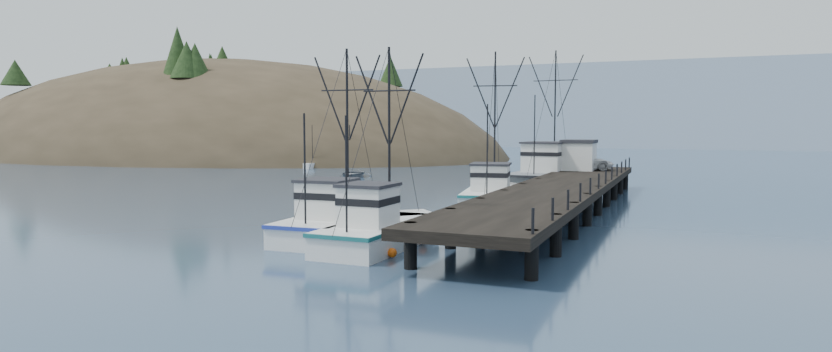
# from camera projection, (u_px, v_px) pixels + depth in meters

# --- Properties ---
(ground) EXTENTS (400.00, 400.00, 0.00)m
(ground) POSITION_uv_depth(u_px,v_px,m) (249.00, 236.00, 35.68)
(ground) COLOR navy
(ground) RESTS_ON ground
(pier) EXTENTS (6.00, 44.00, 2.00)m
(pier) POSITION_uv_depth(u_px,v_px,m) (560.00, 189.00, 44.81)
(pier) COLOR black
(pier) RESTS_ON ground
(headland) EXTENTS (134.80, 78.00, 51.00)m
(headland) POSITION_uv_depth(u_px,v_px,m) (191.00, 176.00, 137.30)
(headland) COLOR #382D1E
(headland) RESTS_ON ground
(distant_ridge) EXTENTS (360.00, 40.00, 26.00)m
(distant_ridge) POSITION_uv_depth(u_px,v_px,m) (644.00, 147.00, 187.93)
(distant_ridge) COLOR #9EB2C6
(distant_ridge) RESTS_ON ground
(distant_ridge_far) EXTENTS (180.00, 25.00, 18.00)m
(distant_ridge_far) POSITION_uv_depth(u_px,v_px,m) (492.00, 144.00, 221.11)
(distant_ridge_far) COLOR silver
(distant_ridge_far) RESTS_ON ground
(moored_sailboats) EXTENTS (24.81, 18.56, 6.35)m
(moored_sailboats) POSITION_uv_depth(u_px,v_px,m) (320.00, 163.00, 100.07)
(moored_sailboats) COLOR white
(moored_sailboats) RESTS_ON ground
(trawler_near) EXTENTS (3.37, 10.07, 10.42)m
(trawler_near) POSITION_uv_depth(u_px,v_px,m) (381.00, 230.00, 32.69)
(trawler_near) COLOR white
(trawler_near) RESTS_ON ground
(trawler_mid) EXTENTS (3.98, 10.68, 10.66)m
(trawler_mid) POSITION_uv_depth(u_px,v_px,m) (340.00, 222.00, 35.49)
(trawler_mid) COLOR white
(trawler_mid) RESTS_ON ground
(trawler_far) EXTENTS (5.66, 12.09, 12.18)m
(trawler_far) POSITION_uv_depth(u_px,v_px,m) (493.00, 194.00, 50.07)
(trawler_far) COLOR white
(trawler_far) RESTS_ON ground
(work_vessel) EXTENTS (5.51, 16.52, 13.69)m
(work_vessel) POSITION_uv_depth(u_px,v_px,m) (550.00, 177.00, 61.99)
(work_vessel) COLOR slate
(work_vessel) RESTS_ON ground
(pier_shed) EXTENTS (3.00, 3.20, 2.80)m
(pier_shed) POSITION_uv_depth(u_px,v_px,m) (579.00, 155.00, 59.47)
(pier_shed) COLOR silver
(pier_shed) RESTS_ON pier
(pickup_truck) EXTENTS (5.95, 4.04, 1.51)m
(pickup_truck) POSITION_uv_depth(u_px,v_px,m) (583.00, 162.00, 59.69)
(pickup_truck) COLOR silver
(pickup_truck) RESTS_ON pier
(motorboat) EXTENTS (5.11, 6.22, 1.12)m
(motorboat) POSITION_uv_depth(u_px,v_px,m) (353.00, 177.00, 76.71)
(motorboat) COLOR slate
(motorboat) RESTS_ON ground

